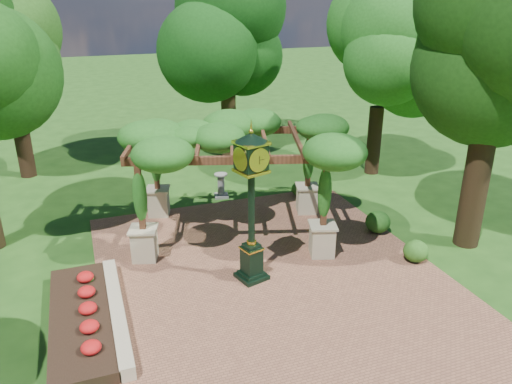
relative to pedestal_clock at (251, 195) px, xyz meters
name	(u,v)px	position (x,y,z in m)	size (l,w,h in m)	color
ground	(286,295)	(0.63, -1.12, -2.73)	(120.00, 120.00, 0.00)	#1E4714
brick_plaza	(273,277)	(0.63, -0.12, -2.71)	(10.00, 12.00, 0.04)	brown
border_wall	(117,312)	(-3.97, -0.62, -2.53)	(0.35, 5.00, 0.40)	#C6B793
flower_bed	(81,320)	(-4.87, -0.62, -2.55)	(1.50, 5.00, 0.36)	red
pedestal_clock	(251,195)	(0.00, 0.00, 0.00)	(1.11, 1.11, 4.57)	black
pergola	(232,141)	(0.40, 3.05, 0.66)	(7.50, 5.85, 4.15)	#C6BC93
sundial	(221,187)	(0.94, 6.48, -2.29)	(0.66, 0.66, 1.02)	gray
shrub_front	(416,251)	(5.21, -0.81, -2.34)	(0.78, 0.78, 0.70)	#295B1A
shrub_mid	(378,222)	(5.21, 1.37, -2.30)	(0.87, 0.87, 0.78)	#1E4B15
shrub_back	(299,189)	(4.02, 5.40, -2.39)	(0.67, 0.67, 0.60)	#2A5D1A
tree_west_far	(8,60)	(-6.79, 12.01, 2.55)	(4.29, 4.29, 7.71)	black
tree_north	(227,37)	(2.86, 11.58, 3.23)	(4.97, 4.97, 8.68)	#382816
tree_east_far	(382,51)	(8.48, 6.96, 2.84)	(4.26, 4.26, 8.12)	#321F13
tree_east_near	(504,25)	(7.62, -0.34, 4.36)	(5.12, 5.12, 10.35)	#302113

